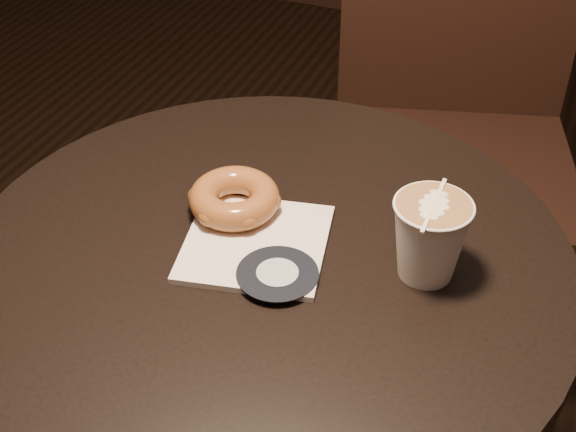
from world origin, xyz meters
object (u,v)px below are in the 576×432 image
at_px(chair, 456,84).
at_px(pastry_bag, 256,243).
at_px(cafe_table, 268,369).
at_px(latte_cup, 429,239).
at_px(doughnut, 234,198).

xyz_separation_m(chair, pastry_bag, (-0.09, -0.69, 0.13)).
height_order(cafe_table, chair, chair).
xyz_separation_m(chair, latte_cup, (0.10, -0.66, 0.18)).
xyz_separation_m(cafe_table, chair, (0.08, 0.70, 0.07)).
bearing_deg(latte_cup, cafe_table, -168.46).
bearing_deg(doughnut, cafe_table, -38.74).
relative_size(cafe_table, pastry_bag, 4.73).
xyz_separation_m(chair, doughnut, (-0.14, -0.65, 0.16)).
distance_m(chair, pastry_bag, 0.71).
relative_size(cafe_table, latte_cup, 7.95).
distance_m(cafe_table, chair, 0.71).
height_order(cafe_table, doughnut, doughnut).
height_order(chair, latte_cup, chair).
relative_size(cafe_table, doughnut, 6.97).
relative_size(cafe_table, chair, 0.68).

